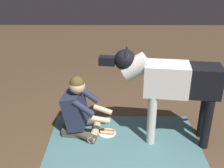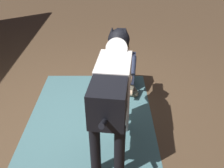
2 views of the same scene
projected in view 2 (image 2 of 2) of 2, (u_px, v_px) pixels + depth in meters
ground_plane at (79, 119)px, 3.25m from camera, size 14.27×14.27×0.00m
area_rug at (92, 111)px, 3.39m from camera, size 1.96×1.68×0.01m
person_sitting_on_floor at (122, 70)px, 3.71m from camera, size 0.69×0.57×0.83m
large_dog at (113, 84)px, 2.48m from camera, size 1.64×0.45×1.24m
hot_dog_on_plate at (119, 100)px, 3.56m from camera, size 0.24×0.24×0.06m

